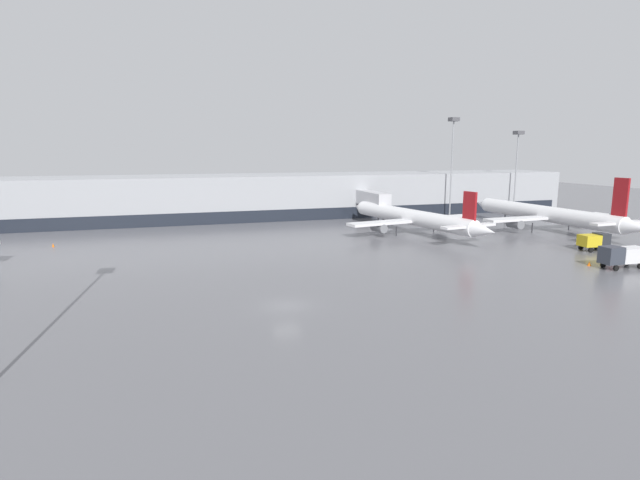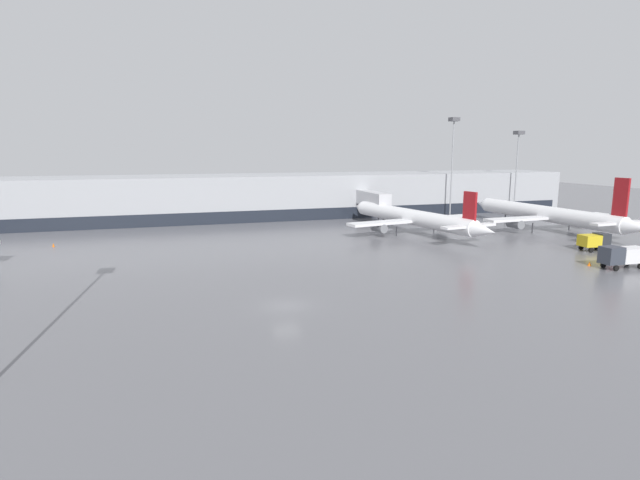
{
  "view_description": "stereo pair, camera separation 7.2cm",
  "coord_description": "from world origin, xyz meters",
  "px_view_note": "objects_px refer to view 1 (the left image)",
  "views": [
    {
      "loc": [
        -10.24,
        -42.95,
        14.1
      ],
      "look_at": [
        8.19,
        15.79,
        3.0
      ],
      "focal_mm": 28.0,
      "sensor_mm": 36.0,
      "label": 1
    },
    {
      "loc": [
        -10.17,
        -42.98,
        14.1
      ],
      "look_at": [
        8.19,
        15.79,
        3.0
      ],
      "focal_mm": 28.0,
      "sensor_mm": 36.0,
      "label": 2
    }
  ],
  "objects_px": {
    "apron_light_mast_1": "(518,149)",
    "traffic_cone_1": "(589,264)",
    "service_truck_0": "(623,255)",
    "service_truck_3": "(594,240)",
    "parked_jet_1": "(549,214)",
    "traffic_cone_0": "(53,245)",
    "parked_jet_2": "(413,218)",
    "apron_light_mast_3": "(453,140)"
  },
  "relations": [
    {
      "from": "apron_light_mast_1",
      "to": "traffic_cone_1",
      "type": "bearing_deg",
      "value": -118.97
    },
    {
      "from": "traffic_cone_1",
      "to": "service_truck_0",
      "type": "bearing_deg",
      "value": -38.48
    },
    {
      "from": "service_truck_0",
      "to": "service_truck_3",
      "type": "xyz_separation_m",
      "value": [
        5.43,
        9.52,
        -0.12
      ]
    },
    {
      "from": "parked_jet_1",
      "to": "traffic_cone_0",
      "type": "height_order",
      "value": "parked_jet_1"
    },
    {
      "from": "parked_jet_1",
      "to": "traffic_cone_1",
      "type": "xyz_separation_m",
      "value": [
        -14.97,
        -23.99,
        -2.65
      ]
    },
    {
      "from": "parked_jet_2",
      "to": "traffic_cone_0",
      "type": "xyz_separation_m",
      "value": [
        -56.55,
        5.13,
        -2.48
      ]
    },
    {
      "from": "parked_jet_2",
      "to": "apron_light_mast_1",
      "type": "height_order",
      "value": "apron_light_mast_1"
    },
    {
      "from": "parked_jet_1",
      "to": "service_truck_0",
      "type": "xyz_separation_m",
      "value": [
        -12.25,
        -26.15,
        -1.31
      ]
    },
    {
      "from": "traffic_cone_0",
      "to": "apron_light_mast_3",
      "type": "distance_m",
      "value": 78.01
    },
    {
      "from": "service_truck_3",
      "to": "apron_light_mast_1",
      "type": "height_order",
      "value": "apron_light_mast_1"
    },
    {
      "from": "service_truck_3",
      "to": "service_truck_0",
      "type": "bearing_deg",
      "value": -115.11
    },
    {
      "from": "service_truck_3",
      "to": "traffic_cone_1",
      "type": "relative_size",
      "value": 7.42
    },
    {
      "from": "parked_jet_1",
      "to": "apron_light_mast_3",
      "type": "relative_size",
      "value": 1.85
    },
    {
      "from": "parked_jet_2",
      "to": "traffic_cone_1",
      "type": "xyz_separation_m",
      "value": [
        9.35,
        -28.43,
        -2.47
      ]
    },
    {
      "from": "parked_jet_2",
      "to": "apron_light_mast_3",
      "type": "bearing_deg",
      "value": -55.04
    },
    {
      "from": "traffic_cone_1",
      "to": "parked_jet_1",
      "type": "bearing_deg",
      "value": 58.04
    },
    {
      "from": "traffic_cone_1",
      "to": "traffic_cone_0",
      "type": "bearing_deg",
      "value": 153.01
    },
    {
      "from": "parked_jet_2",
      "to": "traffic_cone_1",
      "type": "distance_m",
      "value": 30.03
    },
    {
      "from": "service_truck_3",
      "to": "traffic_cone_1",
      "type": "bearing_deg",
      "value": -133.34
    },
    {
      "from": "service_truck_3",
      "to": "traffic_cone_1",
      "type": "xyz_separation_m",
      "value": [
        -8.15,
        -7.35,
        -1.22
      ]
    },
    {
      "from": "parked_jet_1",
      "to": "service_truck_0",
      "type": "bearing_deg",
      "value": 152.13
    },
    {
      "from": "traffic_cone_1",
      "to": "apron_light_mast_1",
      "type": "height_order",
      "value": "apron_light_mast_1"
    },
    {
      "from": "parked_jet_1",
      "to": "service_truck_3",
      "type": "bearing_deg",
      "value": 154.94
    },
    {
      "from": "service_truck_3",
      "to": "traffic_cone_1",
      "type": "distance_m",
      "value": 11.05
    },
    {
      "from": "apron_light_mast_3",
      "to": "parked_jet_2",
      "type": "bearing_deg",
      "value": -135.29
    },
    {
      "from": "apron_light_mast_3",
      "to": "traffic_cone_1",
      "type": "bearing_deg",
      "value": -101.21
    },
    {
      "from": "traffic_cone_0",
      "to": "apron_light_mast_1",
      "type": "xyz_separation_m",
      "value": [
        92.13,
        13.82,
        14.2
      ]
    },
    {
      "from": "service_truck_0",
      "to": "apron_light_mast_1",
      "type": "distance_m",
      "value": 56.32
    },
    {
      "from": "service_truck_3",
      "to": "apron_light_mast_3",
      "type": "distance_m",
      "value": 42.2
    },
    {
      "from": "parked_jet_1",
      "to": "service_truck_0",
      "type": "height_order",
      "value": "parked_jet_1"
    },
    {
      "from": "parked_jet_1",
      "to": "traffic_cone_1",
      "type": "distance_m",
      "value": 28.4
    },
    {
      "from": "traffic_cone_1",
      "to": "apron_light_mast_3",
      "type": "xyz_separation_m",
      "value": [
        9.29,
        46.89,
        15.93
      ]
    },
    {
      "from": "traffic_cone_0",
      "to": "traffic_cone_1",
      "type": "distance_m",
      "value": 73.96
    },
    {
      "from": "service_truck_0",
      "to": "apron_light_mast_3",
      "type": "height_order",
      "value": "apron_light_mast_3"
    },
    {
      "from": "service_truck_0",
      "to": "traffic_cone_0",
      "type": "distance_m",
      "value": 77.38
    },
    {
      "from": "service_truck_0",
      "to": "apron_light_mast_1",
      "type": "relative_size",
      "value": 0.32
    },
    {
      "from": "service_truck_0",
      "to": "apron_light_mast_3",
      "type": "relative_size",
      "value": 0.28
    },
    {
      "from": "traffic_cone_0",
      "to": "apron_light_mast_3",
      "type": "height_order",
      "value": "apron_light_mast_3"
    },
    {
      "from": "parked_jet_1",
      "to": "traffic_cone_0",
      "type": "relative_size",
      "value": 69.87
    },
    {
      "from": "traffic_cone_0",
      "to": "parked_jet_2",
      "type": "bearing_deg",
      "value": -5.19
    },
    {
      "from": "parked_jet_2",
      "to": "traffic_cone_1",
      "type": "bearing_deg",
      "value": -171.54
    },
    {
      "from": "traffic_cone_0",
      "to": "apron_light_mast_1",
      "type": "bearing_deg",
      "value": 8.53
    }
  ]
}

